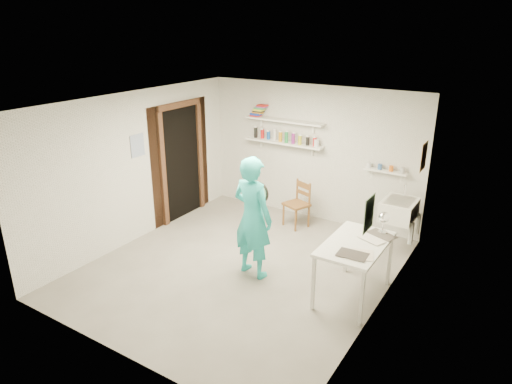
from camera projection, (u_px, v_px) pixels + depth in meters
The scene contains 27 objects.
floor at pixel (242, 268), 6.69m from camera, with size 4.00×4.50×0.02m, color slate.
ceiling at pixel (239, 102), 5.85m from camera, with size 4.00×4.50×0.02m, color silver.
wall_back at pixel (312, 153), 8.06m from camera, with size 4.00×0.02×2.40m, color silver.
wall_front at pixel (112, 257), 4.48m from camera, with size 4.00×0.02×2.40m, color silver.
wall_left at pixel (136, 167), 7.27m from camera, with size 0.02×4.50×2.40m, color silver.
wall_right at pixel (385, 222), 5.27m from camera, with size 0.02×4.50×2.40m, color silver.
doorway_recess at pixel (181, 163), 8.17m from camera, with size 0.02×0.90×2.00m, color black.
corridor_box at pixel (152, 155), 8.50m from camera, with size 1.40×1.50×2.10m, color brown.
door_lintel at pixel (179, 105), 7.79m from camera, with size 0.06×1.05×0.10m, color brown.
door_jamb_near at pixel (163, 171), 7.76m from camera, with size 0.06×0.10×2.00m, color brown.
door_jamb_far at pixel (200, 157), 8.55m from camera, with size 0.06×0.10×2.00m, color brown.
shelf_lower at pixel (284, 143), 8.16m from camera, with size 1.50×0.22×0.03m, color white.
shelf_upper at pixel (284, 121), 8.02m from camera, with size 1.50×0.22×0.03m, color white.
ledge_shelf at pixel (385, 171), 7.35m from camera, with size 0.70×0.14×0.03m, color white.
poster_left at pixel (138, 145), 7.18m from camera, with size 0.01×0.28×0.36m, color #334C7F.
poster_right_a at pixel (424, 157), 6.58m from camera, with size 0.01×0.34×0.42m, color #995933.
poster_right_b at pixel (369, 214), 4.74m from camera, with size 0.01×0.30×0.38m, color #3F724C.
belfast_sink at pixel (399, 210), 6.92m from camera, with size 0.48×0.60×0.30m, color white.
man at pixel (253, 217), 6.23m from camera, with size 0.63×0.41×1.73m, color #26C0BE.
wall_clock at pixel (259, 192), 6.32m from camera, with size 0.31×0.31×0.04m, color #D1BA8E.
wooden_chair at pixel (296, 204), 7.90m from camera, with size 0.38×0.36×0.82m, color brown.
work_table at pixel (353, 270), 5.85m from camera, with size 0.70×1.16×0.78m, color silver.
desk_lamp at pixel (384, 217), 5.91m from camera, with size 0.15×0.15×0.15m, color white.
spray_cans at pixel (284, 137), 8.12m from camera, with size 1.32×0.06×0.17m.
book_stack at pixel (259, 110), 8.24m from camera, with size 0.32×0.14×0.22m.
ledge_pots at pixel (386, 168), 7.33m from camera, with size 0.48×0.07×0.09m.
papers at pixel (356, 242), 5.71m from camera, with size 0.30×0.22×0.02m.
Camera 1 is at (3.31, -4.87, 3.36)m, focal length 32.00 mm.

